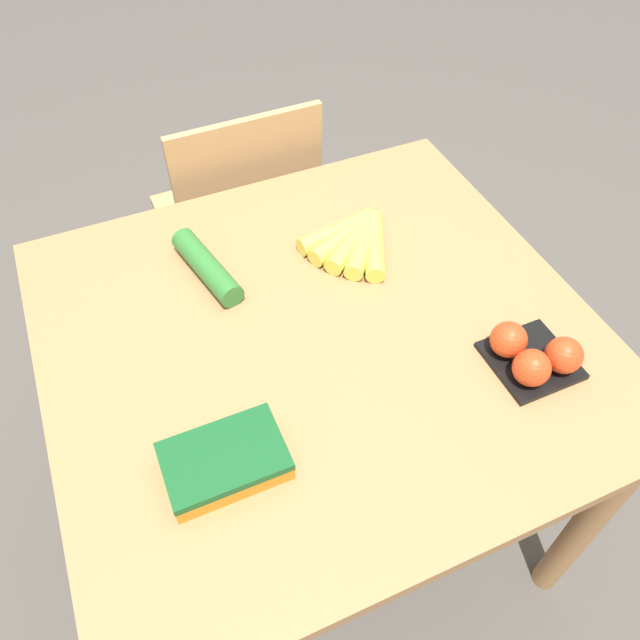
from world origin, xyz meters
name	(u,v)px	position (x,y,z in m)	size (l,w,h in m)	color
ground_plane	(320,502)	(0.00, 0.00, 0.00)	(12.00, 12.00, 0.00)	#4C4742
dining_table	(320,366)	(0.00, 0.00, 0.64)	(1.02, 0.96, 0.75)	#9E7044
chair	(242,226)	(0.05, 0.68, 0.46)	(0.43, 0.41, 0.88)	tan
banana_bunch	(355,239)	(0.16, 0.19, 0.77)	(0.21, 0.20, 0.04)	brown
tomato_pack	(534,355)	(0.31, -0.23, 0.79)	(0.15, 0.15, 0.08)	black
carrot_bag	(225,460)	(-0.25, -0.20, 0.78)	(0.19, 0.12, 0.05)	orange
cucumber_near	(207,266)	(-0.15, 0.23, 0.78)	(0.09, 0.22, 0.05)	#2D702D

